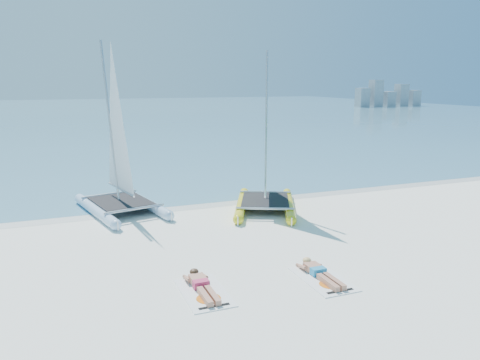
% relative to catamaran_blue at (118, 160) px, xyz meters
% --- Properties ---
extents(ground, '(140.00, 140.00, 0.00)m').
position_rel_catamaran_blue_xyz_m(ground, '(3.39, -5.65, -1.94)').
color(ground, white).
rests_on(ground, ground).
extents(sea, '(140.00, 115.00, 0.01)m').
position_rel_catamaran_blue_xyz_m(sea, '(3.39, 57.35, -1.93)').
color(sea, '#6AA0B0').
rests_on(sea, ground).
extents(wet_sand_strip, '(140.00, 1.40, 0.01)m').
position_rel_catamaran_blue_xyz_m(wet_sand_strip, '(3.39, -0.15, -1.94)').
color(wet_sand_strip, silver).
rests_on(wet_sand_strip, ground).
extents(distant_skyline, '(14.00, 2.00, 5.00)m').
position_rel_catamaran_blue_xyz_m(distant_skyline, '(57.10, 56.35, -0.00)').
color(distant_skyline, '#A1A7B1').
rests_on(distant_skyline, ground).
extents(catamaran_blue, '(3.26, 5.14, 6.50)m').
position_rel_catamaran_blue_xyz_m(catamaran_blue, '(0.00, 0.00, 0.00)').
color(catamaran_blue, '#BDD4F8').
rests_on(catamaran_blue, ground).
extents(catamaran_yellow, '(3.84, 4.99, 6.14)m').
position_rel_catamaran_blue_xyz_m(catamaran_yellow, '(5.35, -1.39, -0.01)').
color(catamaran_yellow, yellow).
rests_on(catamaran_yellow, ground).
extents(towel_a, '(1.00, 1.85, 0.02)m').
position_rel_catamaran_blue_xyz_m(towel_a, '(0.87, -7.83, -1.93)').
color(towel_a, white).
rests_on(towel_a, ground).
extents(sunbather_a, '(0.37, 1.73, 0.26)m').
position_rel_catamaran_blue_xyz_m(sunbather_a, '(0.87, -7.64, -1.82)').
color(sunbather_a, tan).
rests_on(sunbather_a, towel_a).
extents(towel_b, '(1.00, 1.85, 0.02)m').
position_rel_catamaran_blue_xyz_m(towel_b, '(3.83, -8.18, -1.93)').
color(towel_b, white).
rests_on(towel_b, ground).
extents(sunbather_b, '(0.37, 1.73, 0.26)m').
position_rel_catamaran_blue_xyz_m(sunbather_b, '(3.83, -7.99, -1.82)').
color(sunbather_b, tan).
rests_on(sunbather_b, towel_b).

